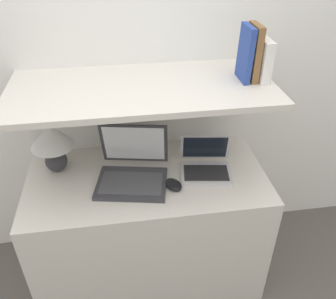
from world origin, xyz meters
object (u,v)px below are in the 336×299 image
Objects in this scene: router_box at (153,142)px; book_white at (262,59)px; computer_mouse at (174,185)px; book_blue at (245,54)px; book_brown at (254,53)px; laptop_large at (133,169)px; table_lamp at (52,141)px; laptop_small at (206,165)px.

router_box is 0.69× the size of book_white.
book_blue is (0.35, 0.18, 0.57)m from computer_mouse.
book_brown is at bearing 0.00° from book_blue.
book_white is (0.62, 0.08, 0.50)m from laptop_large.
book_brown reaches higher than laptop_large.
book_blue reaches higher than table_lamp.
computer_mouse is at bearing -155.47° from book_brown.
book_white is 0.09m from book_blue.
table_lamp reaches higher than router_box.
book_white is 0.75× the size of book_brown.
book_brown reaches higher than router_box.
book_white is at bearing 22.31° from computer_mouse.
book_blue reaches higher than computer_mouse.
router_box is 0.53× the size of book_blue.
router_box is 0.71m from book_white.
laptop_large is 0.76m from book_blue.
laptop_small is at bearing -155.98° from book_blue.
book_brown is at bearing -18.70° from router_box.
laptop_large is 3.00× the size of router_box.
computer_mouse is at bearing -153.17° from book_blue.
computer_mouse is at bearing -22.08° from table_lamp.
computer_mouse is at bearing -157.69° from book_white.
book_white is at bearing -3.09° from table_lamp.
laptop_small is 0.58m from book_white.
table_lamp is 2.07× the size of router_box.
book_brown is 1.01× the size of book_blue.
book_blue is at bearing -3.36° from table_lamp.
computer_mouse is at bearing -150.71° from laptop_small.
book_white reaches higher than laptop_small.
table_lamp is 0.53m from router_box.
book_brown is at bearing 19.99° from laptop_small.
laptop_small is 0.59m from book_brown.
book_brown is (0.96, -0.05, 0.41)m from table_lamp.
router_box is (0.51, 0.10, -0.12)m from table_lamp.
router_box reaches higher than computer_mouse.
laptop_small reaches higher than computer_mouse.
laptop_large is 0.26m from router_box.
table_lamp is 2.20× the size of computer_mouse.
router_box is (-0.24, 0.23, 0.02)m from laptop_small.
laptop_large is at bearing -172.25° from book_brown.
laptop_small is at bearing -9.71° from table_lamp.
computer_mouse is at bearing -27.51° from laptop_large.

